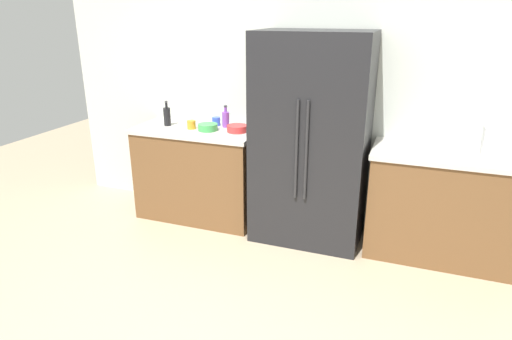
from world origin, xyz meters
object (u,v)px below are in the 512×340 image
at_px(toaster, 501,142).
at_px(bottle_b, 167,116).
at_px(refrigerator, 311,140).
at_px(cup_b, 191,125).
at_px(bowl_a, 237,128).
at_px(bowl_b, 208,127).
at_px(cup_a, 216,121).
at_px(bottle_a, 226,119).

xyz_separation_m(toaster, bottle_b, (-2.88, -0.05, -0.02)).
distance_m(refrigerator, cup_b, 1.15).
relative_size(bowl_a, bowl_b, 1.05).
relative_size(toaster, cup_a, 3.16).
relative_size(bottle_b, bowl_b, 1.31).
relative_size(toaster, bowl_a, 1.33).
height_order(bottle_a, cup_b, bottle_a).
relative_size(refrigerator, bottle_b, 7.56).
relative_size(cup_b, bowl_a, 0.42).
xyz_separation_m(bottle_b, cup_b, (0.28, -0.03, -0.05)).
bearing_deg(bowl_b, refrigerator, 0.07).
distance_m(bottle_b, bowl_a, 0.73).
xyz_separation_m(refrigerator, cup_b, (-1.15, -0.00, 0.04)).
bearing_deg(bottle_b, cup_a, 20.51).
bearing_deg(toaster, bowl_a, -179.16).
relative_size(bottle_b, cup_a, 2.97).
relative_size(bottle_a, bowl_b, 1.14).
height_order(refrigerator, cup_a, refrigerator).
bearing_deg(cup_b, bowl_b, 0.15).
distance_m(toaster, bowl_b, 2.43).
relative_size(cup_a, bowl_b, 0.44).
bearing_deg(bottle_a, cup_a, 167.82).
bearing_deg(bottle_b, refrigerator, -1.29).
distance_m(toaster, bottle_a, 2.33).
bearing_deg(bowl_a, bottle_b, -178.69).
bearing_deg(bottle_b, bowl_a, 1.31).
xyz_separation_m(cup_a, bowl_b, (0.01, -0.20, -0.01)).
relative_size(bottle_a, cup_a, 2.59).
relative_size(refrigerator, toaster, 7.10).
height_order(bottle_b, bowl_a, bottle_b).
bearing_deg(bowl_a, bottle_a, 143.84).
bearing_deg(cup_a, bowl_b, -87.95).
bearing_deg(bowl_b, toaster, 1.92).
xyz_separation_m(bottle_b, bowl_a, (0.72, 0.02, -0.06)).
xyz_separation_m(bottle_a, bowl_a, (0.17, -0.12, -0.05)).
xyz_separation_m(refrigerator, bowl_a, (-0.71, 0.05, 0.03)).
bearing_deg(bowl_b, cup_b, -179.85).
distance_m(cup_b, bowl_a, 0.45).
xyz_separation_m(bottle_b, cup_a, (0.44, 0.17, -0.05)).
xyz_separation_m(refrigerator, bottle_b, (-1.43, 0.03, 0.09)).
distance_m(refrigerator, bowl_a, 0.71).
relative_size(refrigerator, bowl_b, 9.88).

